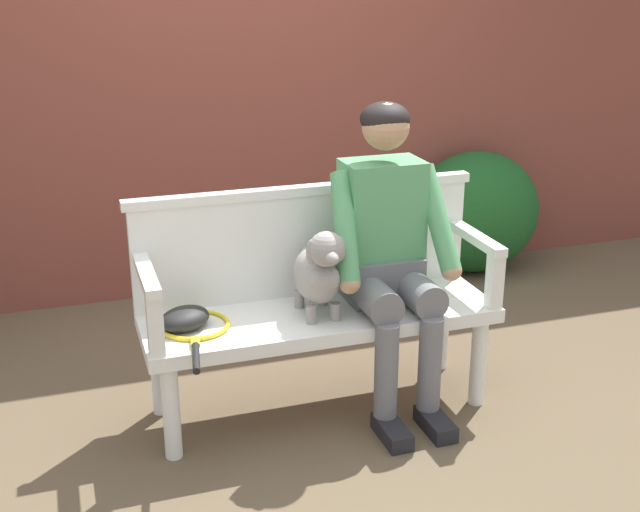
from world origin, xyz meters
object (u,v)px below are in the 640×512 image
garden_bench (320,325)px  person_seated (388,245)px  tennis_racket (195,328)px  baseball_glove (185,319)px  dog_on_bench (319,272)px

garden_bench → person_seated: size_ratio=1.14×
tennis_racket → baseball_glove: size_ratio=2.63×
dog_on_bench → tennis_racket: size_ratio=0.71×
tennis_racket → person_seated: bearing=1.2°
tennis_racket → baseball_glove: bearing=142.8°
garden_bench → dog_on_bench: size_ratio=3.71×
garden_bench → person_seated: person_seated is taller
person_seated → tennis_racket: 0.89m
tennis_racket → garden_bench: bearing=3.0°
baseball_glove → dog_on_bench: bearing=-37.0°
dog_on_bench → baseball_glove: size_ratio=1.86×
dog_on_bench → tennis_racket: dog_on_bench is taller
dog_on_bench → tennis_racket: 0.56m
dog_on_bench → baseball_glove: dog_on_bench is taller
person_seated → dog_on_bench: bearing=-171.7°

